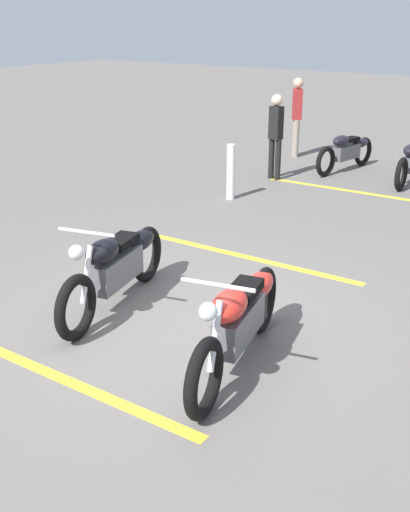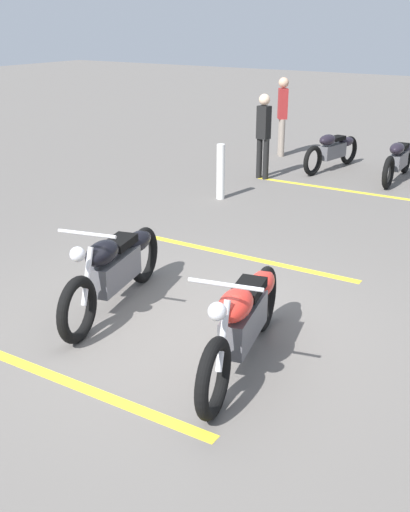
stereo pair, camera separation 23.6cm
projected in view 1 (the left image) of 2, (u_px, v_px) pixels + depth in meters
name	position (u px, v px, depth m)	size (l,w,h in m)	color
ground_plane	(184.00, 325.00, 6.46)	(60.00, 60.00, 0.00)	#66605B
motorcycle_bright_foreground	(239.00, 319.00, 5.57)	(2.20, 0.78, 1.04)	black
motorcycle_dark_foreground	(117.00, 265.00, 6.77)	(2.19, 0.80, 1.04)	black
motorcycle_row_center	(347.00, 151.00, 12.79)	(1.98, 0.45, 0.75)	black
bystander_near_row	(276.00, 133.00, 11.92)	(0.21, 0.27, 1.62)	black
bystander_secondary	(297.00, 113.00, 13.88)	(0.31, 0.30, 1.73)	gray
bollard_post	(231.00, 172.00, 10.74)	(0.14, 0.14, 0.96)	white
parking_stripe_near	(56.00, 376.00, 5.54)	(3.20, 0.12, 0.01)	yellow
parking_stripe_mid	(248.00, 257.00, 8.26)	(3.20, 0.12, 0.01)	yellow
parking_stripe_far	(348.00, 190.00, 11.42)	(3.20, 0.12, 0.01)	yellow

